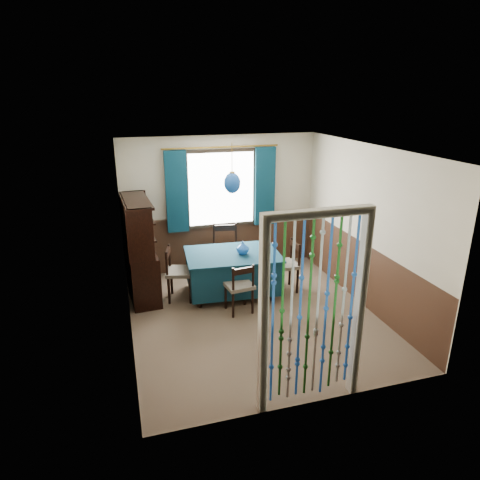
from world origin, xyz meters
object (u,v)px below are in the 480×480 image
object	(u,v)px
dining_table	(233,270)
chair_far	(226,250)
chair_near	(240,286)
sideboard	(140,263)
chair_left	(178,272)
vase_table	(243,248)
bowl_shelf	(142,234)
pendant_lamp	(232,183)
chair_right	(287,265)
vase_sideboard	(141,237)

from	to	relation	value
dining_table	chair_far	bearing A→B (deg)	88.83
chair_near	sideboard	xyz separation A→B (m)	(-1.40, 1.02, 0.14)
chair_left	vase_table	bearing A→B (deg)	96.07
chair_near	bowl_shelf	distance (m)	1.71
chair_near	pendant_lamp	size ratio (longest dim) A/B	1.05
pendant_lamp	dining_table	bearing A→B (deg)	97.13
vase_table	dining_table	bearing A→B (deg)	156.05
sideboard	vase_table	world-z (taller)	sideboard
chair_right	bowl_shelf	distance (m)	2.43
chair_near	chair_right	world-z (taller)	chair_right
dining_table	bowl_shelf	size ratio (longest dim) A/B	8.26
dining_table	vase_table	xyz separation A→B (m)	(0.15, -0.07, 0.40)
dining_table	chair_far	distance (m)	0.73
chair_far	chair_left	xyz separation A→B (m)	(-0.96, -0.64, -0.04)
dining_table	chair_right	size ratio (longest dim) A/B	1.83
chair_far	vase_table	xyz separation A→B (m)	(0.08, -0.78, 0.31)
vase_sideboard	chair_right	bearing A→B (deg)	-18.58
chair_right	sideboard	xyz separation A→B (m)	(-2.37, 0.50, 0.11)
chair_left	sideboard	world-z (taller)	sideboard
dining_table	vase_sideboard	bearing A→B (deg)	158.94
sideboard	vase_table	bearing A→B (deg)	-19.65
chair_far	chair_left	bearing A→B (deg)	42.01
chair_near	chair_right	size ratio (longest dim) A/B	0.93
chair_far	vase_sideboard	world-z (taller)	vase_sideboard
vase_sideboard	chair_far	bearing A→B (deg)	1.64
vase_table	vase_sideboard	world-z (taller)	vase_sideboard
chair_right	pendant_lamp	world-z (taller)	pendant_lamp
bowl_shelf	dining_table	bearing A→B (deg)	-6.65
chair_near	chair_right	distance (m)	1.11
pendant_lamp	bowl_shelf	xyz separation A→B (m)	(-1.40, 0.16, -0.74)
dining_table	chair_far	size ratio (longest dim) A/B	1.64
chair_left	bowl_shelf	xyz separation A→B (m)	(-0.51, 0.08, 0.67)
pendant_lamp	bowl_shelf	bearing A→B (deg)	173.35
dining_table	chair_near	world-z (taller)	chair_near
chair_right	vase_sideboard	bearing A→B (deg)	72.13
pendant_lamp	vase_table	bearing A→B (deg)	-23.95
chair_near	chair_left	size ratio (longest dim) A/B	0.91
chair_left	chair_right	xyz separation A→B (m)	(1.80, -0.18, -0.01)
chair_right	bowl_shelf	size ratio (longest dim) A/B	4.52
vase_table	chair_left	bearing A→B (deg)	171.97
chair_near	vase_table	xyz separation A→B (m)	(0.22, 0.56, 0.39)
chair_far	chair_left	world-z (taller)	chair_far
dining_table	chair_right	bearing A→B (deg)	-1.76
chair_left	sideboard	bearing A→B (deg)	-104.76
chair_far	vase_table	distance (m)	0.85
chair_left	vase_table	distance (m)	1.11
chair_near	chair_left	xyz separation A→B (m)	(-0.83, 0.71, 0.04)
chair_right	bowl_shelf	world-z (taller)	bowl_shelf
chair_right	vase_sideboard	size ratio (longest dim) A/B	4.44
chair_left	vase_sideboard	xyz separation A→B (m)	(-0.51, 0.60, 0.45)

